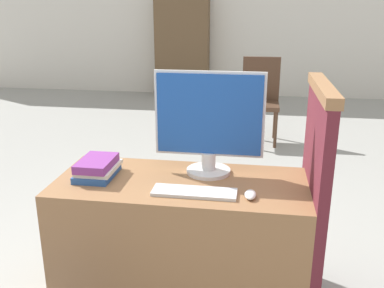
{
  "coord_description": "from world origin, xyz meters",
  "views": [
    {
      "loc": [
        0.37,
        -1.69,
        1.58
      ],
      "look_at": [
        0.06,
        0.26,
        0.94
      ],
      "focal_mm": 40.0,
      "sensor_mm": 36.0,
      "label": 1
    }
  ],
  "objects_px": {
    "keyboard": "(194,192)",
    "book_stack": "(97,168)",
    "monitor": "(209,123)",
    "mouse": "(250,195)",
    "far_chair": "(260,96)"
  },
  "relations": [
    {
      "from": "keyboard",
      "to": "book_stack",
      "type": "bearing_deg",
      "value": 165.73
    },
    {
      "from": "monitor",
      "to": "keyboard",
      "type": "relative_size",
      "value": 1.41
    },
    {
      "from": "monitor",
      "to": "keyboard",
      "type": "height_order",
      "value": "monitor"
    },
    {
      "from": "mouse",
      "to": "far_chair",
      "type": "distance_m",
      "value": 3.23
    },
    {
      "from": "monitor",
      "to": "book_stack",
      "type": "bearing_deg",
      "value": -165.82
    },
    {
      "from": "monitor",
      "to": "book_stack",
      "type": "distance_m",
      "value": 0.63
    },
    {
      "from": "monitor",
      "to": "mouse",
      "type": "bearing_deg",
      "value": -50.59
    },
    {
      "from": "monitor",
      "to": "far_chair",
      "type": "bearing_deg",
      "value": 84.73
    },
    {
      "from": "keyboard",
      "to": "book_stack",
      "type": "distance_m",
      "value": 0.55
    },
    {
      "from": "keyboard",
      "to": "book_stack",
      "type": "xyz_separation_m",
      "value": [
        -0.53,
        0.13,
        0.04
      ]
    },
    {
      "from": "keyboard",
      "to": "far_chair",
      "type": "bearing_deg",
      "value": 84.57
    },
    {
      "from": "monitor",
      "to": "book_stack",
      "type": "relative_size",
      "value": 2.16
    },
    {
      "from": "far_chair",
      "to": "book_stack",
      "type": "bearing_deg",
      "value": -64.63
    },
    {
      "from": "keyboard",
      "to": "mouse",
      "type": "xyz_separation_m",
      "value": [
        0.26,
        -0.0,
        0.01
      ]
    },
    {
      "from": "monitor",
      "to": "far_chair",
      "type": "xyz_separation_m",
      "value": [
        0.27,
        2.94,
        -0.45
      ]
    }
  ]
}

